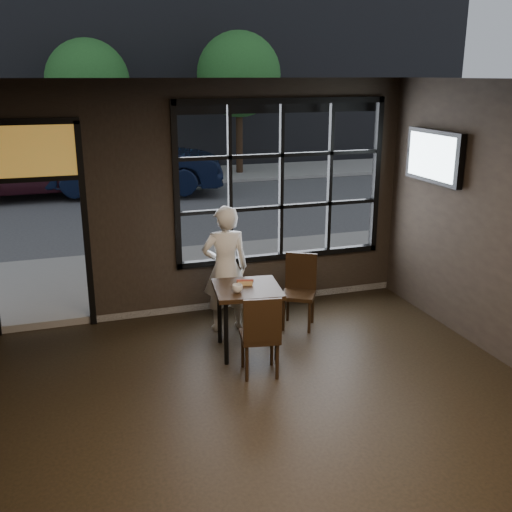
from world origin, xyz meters
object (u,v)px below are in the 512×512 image
object	(u,v)px
cafe_table	(247,319)
navy_car	(133,163)
chair_near	(260,334)
man	(225,269)

from	to	relation	value
cafe_table	navy_car	distance (m)	10.37
navy_car	cafe_table	bearing A→B (deg)	-167.80
cafe_table	navy_car	world-z (taller)	navy_car
cafe_table	chair_near	distance (m)	0.59
cafe_table	man	distance (m)	0.85
cafe_table	man	world-z (taller)	man
man	chair_near	bearing A→B (deg)	94.63
cafe_table	chair_near	bearing A→B (deg)	-86.32
cafe_table	chair_near	world-z (taller)	chair_near
navy_car	chair_near	bearing A→B (deg)	-168.02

